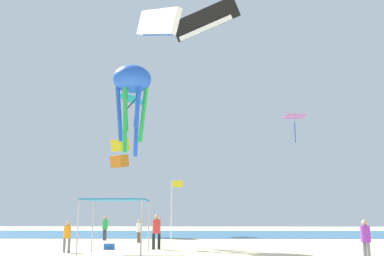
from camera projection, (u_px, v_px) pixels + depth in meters
name	position (u px, v px, depth m)	size (l,w,h in m)	color
ocean_strip	(211.00, 234.00, 44.37)	(110.00, 18.75, 0.03)	#28608C
canopy_tent	(116.00, 202.00, 21.52)	(2.99, 2.82, 2.64)	#B2B2B7
person_near_tent	(157.00, 229.00, 24.48)	(0.46, 0.45, 1.90)	black
person_leftmost	(105.00, 226.00, 33.12)	(0.43, 0.44, 1.82)	#33384C
person_central	(67.00, 234.00, 22.41)	(0.41, 0.37, 1.57)	slate
person_rightmost	(139.00, 229.00, 30.50)	(0.37, 0.39, 1.57)	brown
person_far_shore	(366.00, 237.00, 18.12)	(0.40, 0.44, 1.68)	slate
banner_flag	(173.00, 208.00, 23.47)	(0.61, 0.06, 3.72)	silver
cooler_box	(109.00, 246.00, 24.24)	(0.57, 0.37, 0.35)	blue
kite_parafoil_white	(158.00, 23.00, 25.30)	(3.08, 4.28, 3.02)	white
kite_octopus_blue	(132.00, 84.00, 30.34)	(3.74, 3.74, 6.27)	blue
kite_diamond_pink	(294.00, 118.00, 48.18)	(2.37, 2.37, 2.97)	pink
kite_box_yellow	(120.00, 153.00, 41.93)	(1.81, 1.89, 2.91)	yellow
kite_delta_teal	(132.00, 97.00, 50.12)	(3.92, 3.90, 2.80)	teal
kite_parafoil_black	(206.00, 20.00, 32.47)	(5.22, 1.54, 3.18)	black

